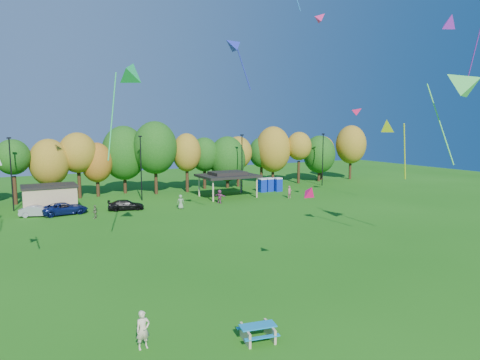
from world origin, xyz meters
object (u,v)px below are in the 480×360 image
car_c (65,208)px  car_d (126,205)px  porta_potties (270,185)px  car_b (38,211)px  picnic_table (258,331)px  kite_flyer (143,330)px

car_c → car_d: size_ratio=1.18×
porta_potties → car_b: porta_potties is taller
picnic_table → kite_flyer: size_ratio=1.09×
car_d → car_c: bearing=96.4°
porta_potties → car_b: (-33.76, -3.31, -0.45)m
kite_flyer → car_c: 34.70m
porta_potties → car_d: bearing=-169.8°
porta_potties → car_c: (-30.85, -3.56, -0.38)m
picnic_table → kite_flyer: kite_flyer is taller
picnic_table → porta_potties: bearing=67.4°
car_b → car_d: car_b is taller
car_b → kite_flyer: bearing=-157.4°
car_b → picnic_table: bearing=-149.8°
porta_potties → car_d: porta_potties is taller
kite_flyer → car_d: (7.14, 33.99, -0.29)m
porta_potties → car_b: size_ratio=0.96×
porta_potties → car_c: 31.06m
picnic_table → kite_flyer: 5.55m
car_c → car_d: car_c is taller
picnic_table → car_b: (-8.02, 36.81, 0.19)m
kite_flyer → car_d: bearing=72.5°
porta_potties → kite_flyer: porta_potties is taller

